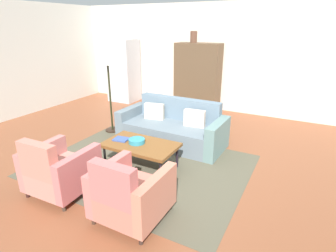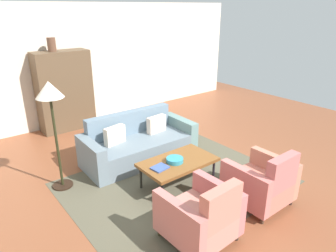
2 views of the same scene
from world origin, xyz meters
TOP-DOWN VIEW (x-y plane):
  - ground_plane at (0.00, 0.00)m, footprint 11.10×11.10m
  - wall_back at (0.00, 3.77)m, footprint 9.25×0.12m
  - area_rug at (-0.31, -0.04)m, footprint 3.40×2.60m
  - couch at (-0.31, 1.10)m, footprint 2.12×0.95m
  - coffee_table at (-0.31, -0.09)m, footprint 1.20×0.70m
  - armchair_left at (-0.91, -1.25)m, footprint 0.82×0.82m
  - armchair_right at (0.29, -1.25)m, footprint 0.81×0.81m
  - fruit_bowl at (-0.38, -0.09)m, footprint 0.27×0.27m
  - book_stack at (-0.69, -0.11)m, footprint 0.27×0.23m
  - cabinet at (-0.75, 3.42)m, footprint 1.20×0.51m
  - vase_tall at (-0.90, 3.42)m, footprint 0.18×0.18m
  - refrigerator at (-3.14, 3.32)m, footprint 0.80×0.73m
  - floor_lamp at (-1.80, 1.02)m, footprint 0.40×0.40m

SIDE VIEW (x-z plane):
  - ground_plane at x=0.00m, z-range 0.00..0.00m
  - area_rug at x=-0.31m, z-range 0.00..0.01m
  - couch at x=-0.31m, z-range -0.14..0.72m
  - armchair_left at x=-0.91m, z-range -0.10..0.78m
  - armchair_right at x=0.29m, z-range -0.10..0.78m
  - coffee_table at x=-0.31m, z-range 0.18..0.61m
  - book_stack at x=-0.69m, z-range 0.43..0.45m
  - fruit_bowl at x=-0.38m, z-range 0.43..0.50m
  - cabinet at x=-0.75m, z-range 0.00..1.80m
  - refrigerator at x=-3.14m, z-range 0.00..1.85m
  - wall_back at x=0.00m, z-range 0.00..2.80m
  - floor_lamp at x=-1.80m, z-range 0.58..2.30m
  - vase_tall at x=-0.90m, z-range 1.80..2.09m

